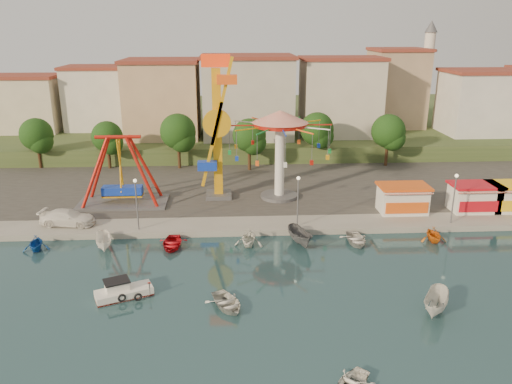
{
  "coord_description": "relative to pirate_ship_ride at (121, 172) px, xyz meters",
  "views": [
    {
      "loc": [
        1.3,
        -33.88,
        19.9
      ],
      "look_at": [
        3.85,
        14.0,
        4.0
      ],
      "focal_mm": 35.0,
      "sensor_mm": 36.0,
      "label": 1
    }
  ],
  "objects": [
    {
      "name": "hill_terrace",
      "position": [
        11.03,
        46.22,
        -2.89
      ],
      "size": [
        200.0,
        60.0,
        3.0
      ],
      "primitive_type": "cube",
      "color": "#384C26",
      "rests_on": "ground"
    },
    {
      "name": "lamp_post_3",
      "position": [
        35.03,
        -7.78,
        -1.29
      ],
      "size": [
        0.14,
        0.14,
        5.0
      ],
      "primitive_type": "cylinder",
      "color": "#59595E",
      "rests_on": "quay_deck"
    },
    {
      "name": "wave_swinger",
      "position": [
        18.06,
        1.25,
        3.8
      ],
      "size": [
        11.6,
        11.6,
        10.4
      ],
      "color": "#59595E",
      "rests_on": "quay_deck"
    },
    {
      "name": "tree_2",
      "position": [
        5.03,
        15.02,
        1.52
      ],
      "size": [
        5.02,
        5.02,
        7.85
      ],
      "color": "#382314",
      "rests_on": "quay_deck"
    },
    {
      "name": "kamikaze_tower",
      "position": [
        11.03,
        1.64,
        4.2
      ],
      "size": [
        3.92,
        3.1,
        16.5
      ],
      "color": "#59595E",
      "rests_on": "quay_deck"
    },
    {
      "name": "moored_boat_5",
      "position": [
        18.9,
        -10.98,
        -3.58
      ],
      "size": [
        2.67,
        4.46,
        1.62
      ],
      "primitive_type": "imported",
      "rotation": [
        0.0,
        0.0,
        0.28
      ],
      "color": "#57575C",
      "rests_on": "ground"
    },
    {
      "name": "moored_boat_3",
      "position": [
        6.65,
        -10.98,
        -4.0
      ],
      "size": [
        2.81,
        3.86,
        0.78
      ],
      "primitive_type": "imported",
      "rotation": [
        0.0,
        0.0,
        -0.03
      ],
      "color": "red",
      "rests_on": "ground"
    },
    {
      "name": "booth_left",
      "position": [
        31.02,
        -4.3,
        -2.23
      ],
      "size": [
        5.4,
        3.78,
        3.08
      ],
      "color": "white",
      "rests_on": "quay_deck"
    },
    {
      "name": "asphalt_pad",
      "position": [
        11.03,
        9.22,
        -3.79
      ],
      "size": [
        90.0,
        28.0,
        0.01
      ],
      "primitive_type": "cube",
      "color": "#4C4944",
      "rests_on": "quay_deck"
    },
    {
      "name": "booth_right",
      "position": [
        43.25,
        -4.3,
        -2.23
      ],
      "size": [
        5.4,
        3.78,
        3.08
      ],
      "color": "white",
      "rests_on": "quay_deck"
    },
    {
      "name": "cabin_motorboat",
      "position": [
        3.83,
        -19.98,
        -3.99
      ],
      "size": [
        4.59,
        3.18,
        1.51
      ],
      "rotation": [
        0.0,
        0.0,
        0.4
      ],
      "color": "white",
      "rests_on": "ground"
    },
    {
      "name": "tree_3",
      "position": [
        15.03,
        13.58,
        1.16
      ],
      "size": [
        4.68,
        4.68,
        7.32
      ],
      "color": "#382314",
      "rests_on": "quay_deck"
    },
    {
      "name": "lamp_post_1",
      "position": [
        3.03,
        -7.78,
        -1.29
      ],
      "size": [
        0.14,
        0.14,
        5.0
      ],
      "primitive_type": "cylinder",
      "color": "#59595E",
      "rests_on": "quay_deck"
    },
    {
      "name": "moored_boat_7",
      "position": [
        31.97,
        -10.98,
        -3.64
      ],
      "size": [
        2.48,
        2.87,
        1.51
      ],
      "primitive_type": "imported",
      "rotation": [
        0.0,
        0.0,
        0.0
      ],
      "color": "orange",
      "rests_on": "ground"
    },
    {
      "name": "lamp_post_2",
      "position": [
        19.03,
        -7.78,
        -1.29
      ],
      "size": [
        0.14,
        0.14,
        5.0
      ],
      "primitive_type": "cylinder",
      "color": "#59595E",
      "rests_on": "quay_deck"
    },
    {
      "name": "moored_boat_6",
      "position": [
        24.34,
        -10.98,
        -4.01
      ],
      "size": [
        2.76,
        3.8,
        0.77
      ],
      "primitive_type": "imported",
      "rotation": [
        0.0,
        0.0,
        0.03
      ],
      "color": "beige",
      "rests_on": "ground"
    },
    {
      "name": "rowboat_b",
      "position": [
        19.11,
        -31.11,
        -4.08
      ],
      "size": [
        3.62,
        3.69,
        0.63
      ],
      "primitive_type": "imported",
      "rotation": [
        0.0,
        0.0,
        -0.73
      ],
      "color": "silver",
      "rests_on": "ground"
    },
    {
      "name": "building_5",
      "position": [
        43.4,
        29.55,
        4.21
      ],
      "size": [
        12.77,
        10.96,
        11.21
      ],
      "primitive_type": "cube",
      "color": "tan",
      "rests_on": "hill_terrace"
    },
    {
      "name": "booth_mid",
      "position": [
        39.02,
        -4.3,
        -2.23
      ],
      "size": [
        5.4,
        3.78,
        3.08
      ],
      "color": "white",
      "rests_on": "quay_deck"
    },
    {
      "name": "moored_boat_4",
      "position": [
        13.98,
        -10.98,
        -3.56
      ],
      "size": [
        3.22,
        3.57,
        1.66
      ],
      "primitive_type": "imported",
      "rotation": [
        0.0,
        0.0,
        -0.17
      ],
      "color": "silver",
      "rests_on": "ground"
    },
    {
      "name": "building_1",
      "position": [
        -10.3,
        30.6,
        2.92
      ],
      "size": [
        12.33,
        9.01,
        8.63
      ],
      "primitive_type": "cube",
      "color": "silver",
      "rests_on": "hill_terrace"
    },
    {
      "name": "quay_deck",
      "position": [
        11.03,
        41.22,
        -4.09
      ],
      "size": [
        200.0,
        100.0,
        0.6
      ],
      "primitive_type": "cube",
      "color": "#9E998E",
      "rests_on": "ground"
    },
    {
      "name": "moored_boat_2",
      "position": [
        0.33,
        -10.98,
        -3.68
      ],
      "size": [
        2.28,
        3.95,
        1.43
      ],
      "primitive_type": "imported",
      "rotation": [
        0.0,
        0.0,
        0.25
      ],
      "color": "white",
      "rests_on": "ground"
    },
    {
      "name": "building_0",
      "position": [
        -22.34,
        25.28,
        4.54
      ],
      "size": [
        9.26,
        9.53,
        11.87
      ],
      "primitive_type": "cube",
      "color": "beige",
      "rests_on": "hill_terrace"
    },
    {
      "name": "tree_5",
      "position": [
        35.03,
        14.75,
        1.31
      ],
      "size": [
        4.83,
        4.83,
        7.54
      ],
      "color": "#382314",
      "rests_on": "quay_deck"
    },
    {
      "name": "building_3",
      "position": [
        16.64,
        28.02,
        3.2
      ],
      "size": [
        12.59,
        10.5,
        9.2
      ],
      "primitive_type": "cube",
      "color": "beige",
      "rests_on": "hill_terrace"
    },
    {
      "name": "building_6",
      "position": [
        55.18,
        27.99,
        4.78
      ],
      "size": [
        8.23,
        8.98,
        12.36
      ],
      "primitive_type": "cube",
      "color": "silver",
      "rests_on": "hill_terrace"
    },
    {
      "name": "tree_4",
      "position": [
        25.03,
        16.57,
        1.35
      ],
      "size": [
        4.86,
        4.86,
        7.6
      ],
      "color": "#382314",
      "rests_on": "quay_deck"
    },
    {
      "name": "ground",
      "position": [
        11.03,
        -20.78,
        -4.39
      ],
      "size": [
        200.0,
        200.0,
        0.0
      ],
      "primitive_type": "plane",
      "color": "#143239",
      "rests_on": "ground"
    },
    {
      "name": "building_4",
      "position": [
        30.1,
        31.42,
        3.22
      ],
      "size": [
        10.75,
        9.23,
        9.24
      ],
      "primitive_type": "cube",
      "color": "beige",
      "rests_on": "hill_terrace"
    },
    {
      "name": "minaret",
      "position": [
        47.03,
        33.22,
        8.15
      ],
      "size": [
        2.8,
        2.8,
        18.0
      ],
      "color": "silver",
      "rests_on": "hill_terrace"
    },
    {
      "name": "van",
      "position": [
        -4.38,
        -6.22,
        -3.0
      ],
      "size": [
        5.74,
        2.92,
        1.6
      ],
      "primitive_type": "imported",
      "rotation": [
        0.0,
        0.0,
        1.44
      ],
      "color": "white",
      "rests_on": "quay_deck"
    },
    {
      "name": "pirate_ship_ride",
      "position": [
        0.0,
        0.0,
        0.0
      ],
      "size": [
        10.0,
        5.0,
        8.0
      ],
      "color": "#59595E",
      "rests_on": "quay_deck"
    },
    {
      "name": "tree_1",
      "position": [
        -4.97,
        15.46,
        0.81
      ],
      "size": [
        4.35,
        4.35,
        6.8
      ],
      "color": "#382314",
      "rests_on": "quay_deck"
    },
    {
      "name": "tree_0",
      "position": [
        -14.97,
        16.19,
        1.08
      ],
      "size": [
        4.6,
        4.6,
        7.19
      ],
      "color": "#382314",
      "rests_on": "quay_deck"
    },
    {
      "name": "skiff",
      "position": [
        27.16,
        -23.52,
        -3.6
      ],
      "size": [
        3.47,
        4.33,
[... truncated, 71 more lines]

